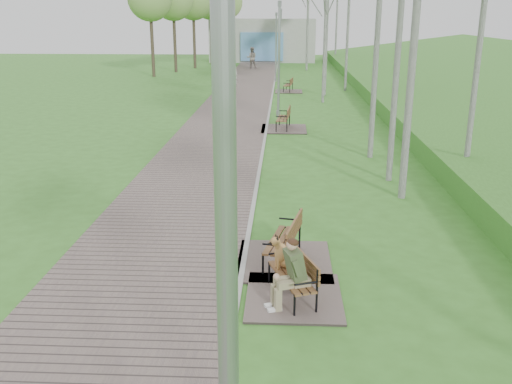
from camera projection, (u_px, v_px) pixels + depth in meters
ground at (225, 371)px, 7.50m from camera, size 120.00×120.00×0.00m
walkway at (234, 108)px, 28.07m from camera, size 3.50×67.00×0.04m
kerb at (270, 109)px, 27.98m from camera, size 0.10×67.00×0.05m
building_north at (263, 40)px, 55.54m from camera, size 10.00×5.20×4.00m
bench_main at (289, 278)px, 9.27m from camera, size 1.57×1.75×1.37m
bench_second at (282, 252)px, 10.73m from camera, size 1.75×1.94×1.07m
bench_third at (283, 124)px, 23.02m from camera, size 1.81×2.01×1.11m
bench_far at (288, 89)px, 34.10m from camera, size 1.62×1.79×0.99m
lamp_post_second at (279, 64)px, 25.22m from camera, size 0.19×0.19×5.01m
lamp_post_third at (276, 50)px, 38.59m from camera, size 0.18×0.18×4.55m
lamp_post_far at (281, 38)px, 53.21m from camera, size 0.19×0.19×4.90m
pedestrian_near at (232, 76)px, 33.74m from camera, size 0.80×0.67×1.86m
pedestrian_far at (252, 58)px, 48.23m from camera, size 0.92×0.75×1.78m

